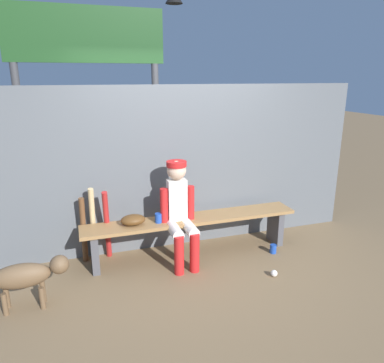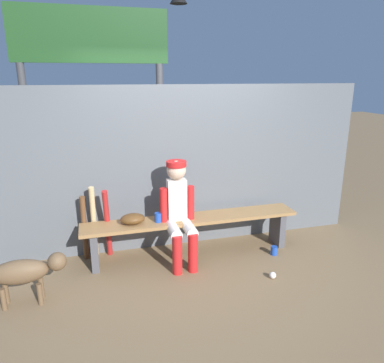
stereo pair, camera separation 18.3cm
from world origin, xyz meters
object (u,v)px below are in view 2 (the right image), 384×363
object	(u,v)px
player_seated	(179,209)
bat_wood_dark	(84,228)
scoreboard	(98,63)
cup_on_ground	(274,250)
cup_on_bench	(158,217)
baseball	(273,275)
bat_aluminum_red	(107,224)
dog	(26,271)
dugout_bench	(192,226)
bat_wood_natural	(94,222)
baseball_glove	(133,219)

from	to	relation	value
player_seated	bat_wood_dark	xyz separation A→B (m)	(-1.06, 0.34, -0.26)
scoreboard	cup_on_ground	bearing A→B (deg)	-42.43
bat_wood_dark	cup_on_bench	size ratio (longest dim) A/B	7.31
cup_on_ground	scoreboard	xyz separation A→B (m)	(-1.90, 1.73, 2.23)
cup_on_ground	baseball	bearing A→B (deg)	-119.21
bat_aluminum_red	scoreboard	size ratio (longest dim) A/B	0.28
bat_aluminum_red	cup_on_ground	size ratio (longest dim) A/B	8.16
bat_aluminum_red	dog	xyz separation A→B (m)	(-0.80, -0.71, -0.11)
dugout_bench	baseball	distance (m)	1.09
cup_on_ground	dog	size ratio (longest dim) A/B	0.13
bat_wood_natural	bat_wood_dark	xyz separation A→B (m)	(-0.11, -0.02, -0.05)
cup_on_ground	dog	distance (m)	2.78
cup_on_ground	dugout_bench	bearing A→B (deg)	164.35
scoreboard	cup_on_bench	bearing A→B (deg)	-71.07
bat_wood_dark	dog	size ratio (longest dim) A/B	0.95
cup_on_bench	scoreboard	bearing A→B (deg)	108.93
cup_on_ground	cup_on_bench	size ratio (longest dim) A/B	1.00
baseball_glove	bat_wood_dark	xyz separation A→B (m)	(-0.54, 0.22, -0.15)
bat_wood_natural	scoreboard	bearing A→B (deg)	80.02
dugout_bench	dog	world-z (taller)	same
dugout_bench	baseball_glove	xyz separation A→B (m)	(-0.70, 0.00, 0.17)
bat_wood_dark	dog	world-z (taller)	bat_wood_dark
baseball_glove	cup_on_ground	bearing A→B (deg)	-9.22
cup_on_ground	bat_aluminum_red	bearing A→B (deg)	166.77
player_seated	cup_on_bench	size ratio (longest dim) A/B	10.89
bat_wood_dark	cup_on_ground	world-z (taller)	bat_wood_dark
baseball_glove	cup_on_bench	distance (m)	0.29
cup_on_ground	cup_on_bench	xyz separation A→B (m)	(-1.39, 0.25, 0.49)
cup_on_ground	dog	world-z (taller)	dog
bat_wood_dark	dog	xyz separation A→B (m)	(-0.53, -0.74, -0.07)
bat_wood_dark	baseball	world-z (taller)	bat_wood_dark
dugout_bench	player_seated	bearing A→B (deg)	-148.07
baseball_glove	scoreboard	bearing A→B (deg)	98.52
dugout_bench	bat_wood_natural	distance (m)	1.17
scoreboard	dugout_bench	bearing A→B (deg)	-57.70
cup_on_ground	scoreboard	distance (m)	3.40
bat_aluminum_red	bat_wood_natural	xyz separation A→B (m)	(-0.15, 0.06, 0.01)
baseball_glove	baseball	distance (m)	1.68
dugout_bench	cup_on_ground	size ratio (longest dim) A/B	23.67
dugout_bench	baseball	size ratio (longest dim) A/B	35.18
cup_on_bench	dog	xyz separation A→B (m)	(-1.37, -0.50, -0.21)
player_seated	baseball_glove	world-z (taller)	player_seated
dugout_bench	bat_wood_natural	bearing A→B (deg)	167.76
dugout_bench	baseball	world-z (taller)	dugout_bench
baseball	bat_wood_dark	bearing A→B (deg)	153.07
dugout_bench	scoreboard	distance (m)	2.57
bat_wood_natural	dog	world-z (taller)	bat_wood_natural
bat_wood_natural	baseball_glove	bearing A→B (deg)	-29.71
cup_on_ground	scoreboard	bearing A→B (deg)	137.57
bat_wood_natural	cup_on_ground	size ratio (longest dim) A/B	8.31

